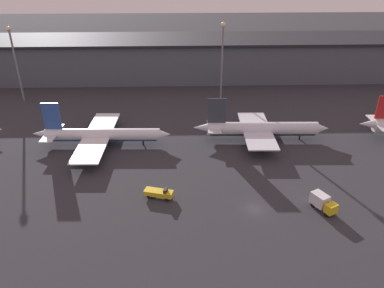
{
  "coord_description": "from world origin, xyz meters",
  "views": [
    {
      "loc": [
        -16.36,
        -67.4,
        51.68
      ],
      "look_at": [
        -13.43,
        20.88,
        6.0
      ],
      "focal_mm": 35.0,
      "sensor_mm": 36.0,
      "label": 1
    }
  ],
  "objects_px": {
    "airplane_1": "(101,135)",
    "service_vehicle_3": "(323,202)",
    "airplane_2": "(261,129)",
    "service_vehicle_4": "(159,193)"
  },
  "relations": [
    {
      "from": "airplane_2",
      "to": "service_vehicle_3",
      "type": "distance_m",
      "value": 36.03
    },
    {
      "from": "airplane_2",
      "to": "service_vehicle_3",
      "type": "bearing_deg",
      "value": -77.09
    },
    {
      "from": "airplane_2",
      "to": "service_vehicle_4",
      "type": "distance_m",
      "value": 41.91
    },
    {
      "from": "airplane_1",
      "to": "service_vehicle_4",
      "type": "bearing_deg",
      "value": -54.79
    },
    {
      "from": "airplane_2",
      "to": "airplane_1",
      "type": "bearing_deg",
      "value": -176.14
    },
    {
      "from": "airplane_1",
      "to": "airplane_2",
      "type": "height_order",
      "value": "airplane_2"
    },
    {
      "from": "service_vehicle_4",
      "to": "airplane_1",
      "type": "bearing_deg",
      "value": 139.38
    },
    {
      "from": "airplane_1",
      "to": "service_vehicle_3",
      "type": "bearing_deg",
      "value": -29.64
    },
    {
      "from": "airplane_2",
      "to": "service_vehicle_4",
      "type": "xyz_separation_m",
      "value": [
        -29.63,
        -29.56,
        -2.27
      ]
    },
    {
      "from": "service_vehicle_3",
      "to": "airplane_2",
      "type": "bearing_deg",
      "value": 163.36
    }
  ]
}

